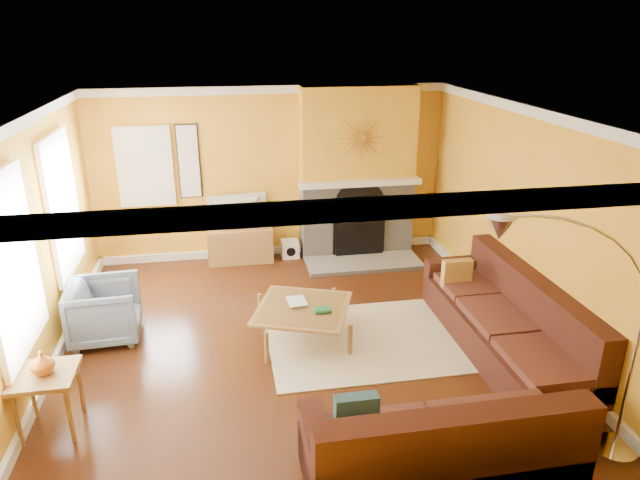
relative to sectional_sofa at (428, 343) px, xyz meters
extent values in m
cube|color=#532811|center=(-1.24, 0.88, -0.46)|extent=(5.50, 6.00, 0.02)
cube|color=white|center=(-1.24, 0.88, 2.26)|extent=(5.50, 6.00, 0.02)
cube|color=gold|center=(-1.24, 3.89, 0.90)|extent=(5.50, 0.02, 2.70)
cube|color=gold|center=(-1.24, -2.13, 0.90)|extent=(5.50, 0.02, 2.70)
cube|color=gold|center=(-4.00, 0.88, 0.90)|extent=(0.02, 6.00, 2.70)
cube|color=gold|center=(1.52, 0.88, 0.90)|extent=(0.02, 6.00, 2.70)
cube|color=white|center=(-3.96, 2.18, 1.05)|extent=(0.06, 1.22, 1.72)
cube|color=white|center=(-3.96, 0.28, 1.05)|extent=(0.06, 1.22, 1.72)
cube|color=white|center=(-3.14, 3.84, 1.10)|extent=(0.82, 0.06, 1.22)
cube|color=white|center=(-2.49, 3.85, 1.15)|extent=(0.34, 0.04, 1.14)
cube|color=white|center=(0.11, 3.44, 0.80)|extent=(1.92, 0.22, 0.08)
cube|color=gray|center=(0.11, 3.13, -0.42)|extent=(1.80, 0.70, 0.06)
cube|color=beige|center=(-0.40, 0.89, -0.44)|extent=(2.40, 1.80, 0.02)
cube|color=olive|center=(-1.79, 3.65, -0.17)|extent=(1.01, 0.46, 0.56)
imported|color=black|center=(-1.79, 3.65, 0.37)|extent=(0.92, 0.24, 0.53)
cube|color=white|center=(-0.99, 3.67, -0.31)|extent=(0.28, 0.28, 0.28)
imported|color=slate|center=(-3.48, 1.49, -0.08)|extent=(0.84, 0.82, 0.73)
imported|color=#C56514|center=(-3.71, -0.14, 0.26)|extent=(0.23, 0.23, 0.22)
imported|color=white|center=(-1.33, 1.20, -0.02)|extent=(0.23, 0.30, 0.03)
camera|label=1|loc=(-2.02, -4.89, 3.11)|focal=32.00mm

